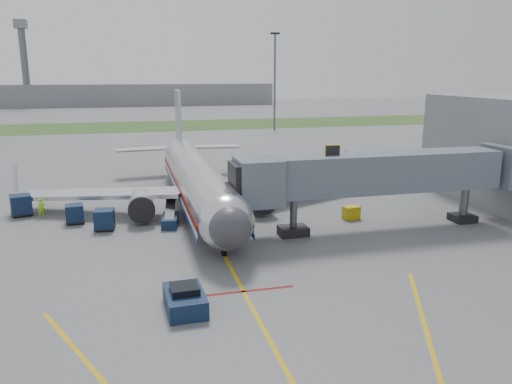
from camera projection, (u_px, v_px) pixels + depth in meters
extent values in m
plane|color=#565659|center=(230.00, 266.00, 32.30)|extent=(400.00, 400.00, 0.00)
cube|color=#2D4C1E|center=(154.00, 126.00, 117.11)|extent=(300.00, 25.00, 0.01)
cube|color=gold|center=(236.00, 278.00, 30.41)|extent=(0.25, 50.00, 0.01)
cube|color=maroon|center=(243.00, 291.00, 28.53)|extent=(6.00, 0.25, 0.01)
cube|color=gold|center=(439.00, 377.00, 20.55)|extent=(9.52, 20.04, 0.01)
cylinder|color=silver|center=(197.00, 179.00, 45.81)|extent=(3.80, 28.00, 3.80)
sphere|color=silver|center=(226.00, 222.00, 32.61)|extent=(3.80, 3.80, 3.80)
sphere|color=#38383D|center=(230.00, 228.00, 31.39)|extent=(2.74, 2.74, 2.74)
cube|color=black|center=(227.00, 215.00, 32.11)|extent=(2.20, 1.20, 0.55)
cone|color=silver|center=(179.00, 152.00, 61.35)|extent=(3.80, 5.00, 3.80)
cube|color=#B7BAC1|center=(178.00, 120.00, 59.95)|extent=(0.35, 4.20, 7.00)
cube|color=#B7BAC1|center=(101.00, 194.00, 43.98)|extent=(15.10, 8.59, 1.13)
cube|color=#B7BAC1|center=(285.00, 183.00, 48.06)|extent=(15.10, 8.59, 1.13)
cylinder|color=silver|center=(141.00, 205.00, 42.05)|extent=(2.10, 3.60, 2.10)
cylinder|color=silver|center=(260.00, 197.00, 44.54)|extent=(2.10, 3.60, 2.10)
cube|color=maroon|center=(218.00, 181.00, 46.35)|extent=(0.05, 28.00, 0.45)
cube|color=navy|center=(218.00, 191.00, 46.56)|extent=(0.05, 28.00, 0.35)
cylinder|color=black|center=(224.00, 251.00, 34.12)|extent=(0.28, 0.70, 0.70)
cylinder|color=black|center=(169.00, 203.00, 46.18)|extent=(0.50, 1.00, 1.00)
cylinder|color=black|center=(224.00, 199.00, 47.43)|extent=(0.50, 1.00, 1.00)
cube|color=slate|center=(379.00, 172.00, 39.06)|extent=(20.00, 3.00, 3.00)
cube|color=slate|center=(258.00, 181.00, 36.75)|extent=(3.20, 3.60, 3.40)
cube|color=black|center=(242.00, 182.00, 36.47)|extent=(1.60, 3.00, 2.80)
cube|color=gold|center=(332.00, 151.00, 37.68)|extent=(1.20, 0.15, 1.00)
cylinder|color=#595B60|center=(293.00, 216.00, 38.09)|extent=(0.56, 0.56, 3.10)
cube|color=black|center=(293.00, 231.00, 38.37)|extent=(2.20, 1.60, 0.70)
cylinder|color=#595B60|center=(464.00, 203.00, 41.69)|extent=(0.70, 0.70, 3.10)
cube|color=black|center=(462.00, 218.00, 41.98)|extent=(1.80, 1.80, 0.60)
cube|color=slate|center=(509.00, 165.00, 41.94)|extent=(3.00, 4.00, 3.40)
cylinder|color=#595B60|center=(275.00, 83.00, 106.64)|extent=(0.44, 0.44, 20.00)
cube|color=black|center=(275.00, 33.00, 104.26)|extent=(2.00, 0.40, 0.40)
cube|color=slate|center=(116.00, 95.00, 189.17)|extent=(120.00, 14.00, 8.00)
cylinder|color=#595B60|center=(25.00, 67.00, 174.93)|extent=(2.40, 2.40, 28.00)
cube|color=slate|center=(20.00, 24.00, 171.54)|extent=(4.00, 4.00, 3.00)
cube|color=#0B1A33|center=(185.00, 301.00, 26.28)|extent=(2.11, 3.32, 0.99)
cube|color=black|center=(185.00, 290.00, 26.13)|extent=(1.50, 1.50, 0.45)
cylinder|color=black|center=(172.00, 315.00, 24.99)|extent=(0.23, 0.73, 0.72)
cylinder|color=black|center=(204.00, 311.00, 25.44)|extent=(0.23, 0.73, 0.72)
cylinder|color=black|center=(167.00, 296.00, 27.18)|extent=(0.23, 0.73, 0.72)
cylinder|color=black|center=(196.00, 292.00, 27.63)|extent=(0.23, 0.73, 0.72)
cube|color=#0B1A33|center=(104.00, 219.00, 39.58)|extent=(1.61, 1.61, 1.48)
cube|color=black|center=(105.00, 228.00, 39.75)|extent=(1.66, 1.66, 0.11)
cylinder|color=black|center=(97.00, 231.00, 39.12)|extent=(0.23, 0.29, 0.27)
cylinder|color=black|center=(112.00, 230.00, 39.29)|extent=(0.23, 0.29, 0.27)
cylinder|color=black|center=(99.00, 226.00, 40.22)|extent=(0.23, 0.29, 0.27)
cylinder|color=black|center=(113.00, 226.00, 40.39)|extent=(0.23, 0.29, 0.27)
cube|color=#0B1A33|center=(75.00, 213.00, 41.33)|extent=(1.56, 1.56, 1.41)
cube|color=black|center=(75.00, 221.00, 41.49)|extent=(1.61, 1.61, 0.11)
cylinder|color=black|center=(68.00, 224.00, 40.81)|extent=(0.23, 0.28, 0.25)
cylinder|color=black|center=(82.00, 223.00, 41.19)|extent=(0.23, 0.28, 0.25)
cylinder|color=black|center=(68.00, 220.00, 41.81)|extent=(0.23, 0.28, 0.25)
cylinder|color=black|center=(82.00, 219.00, 42.18)|extent=(0.23, 0.28, 0.25)
cube|color=#0B1A33|center=(21.00, 204.00, 43.53)|extent=(2.02, 2.02, 1.64)
cube|color=black|center=(22.00, 213.00, 43.72)|extent=(2.09, 2.09, 0.13)
cylinder|color=black|center=(15.00, 216.00, 42.89)|extent=(0.30, 0.35, 0.30)
cylinder|color=black|center=(31.00, 214.00, 43.50)|extent=(0.30, 0.35, 0.30)
cylinder|color=black|center=(13.00, 213.00, 43.96)|extent=(0.30, 0.35, 0.30)
cylinder|color=black|center=(29.00, 211.00, 44.58)|extent=(0.30, 0.35, 0.30)
cube|color=#0B1A33|center=(170.00, 220.00, 40.93)|extent=(1.67, 3.30, 0.79)
cube|color=black|center=(170.00, 209.00, 41.16)|extent=(1.30, 3.61, 1.24)
cylinder|color=black|center=(164.00, 226.00, 39.82)|extent=(0.26, 0.51, 0.49)
cylinder|color=black|center=(175.00, 226.00, 39.90)|extent=(0.26, 0.51, 0.49)
cylinder|color=black|center=(166.00, 218.00, 42.02)|extent=(0.26, 0.51, 0.49)
cylinder|color=black|center=(176.00, 218.00, 42.11)|extent=(0.26, 0.51, 0.49)
cube|color=gold|center=(351.00, 213.00, 42.64)|extent=(1.47, 1.08, 1.08)
cylinder|color=black|center=(346.00, 218.00, 42.57)|extent=(0.22, 0.29, 0.27)
cylinder|color=black|center=(355.00, 217.00, 42.91)|extent=(0.22, 0.29, 0.27)
imported|color=#9ACE18|center=(41.00, 208.00, 42.82)|extent=(0.71, 0.58, 1.69)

